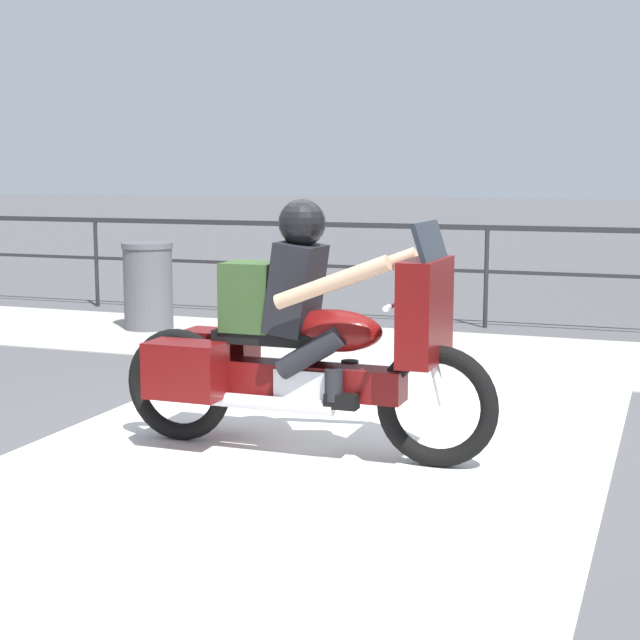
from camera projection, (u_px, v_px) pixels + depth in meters
ground_plane at (338, 442)px, 6.38m from camera, size 120.00×120.00×0.00m
sidewalk_band at (452, 352)px, 9.54m from camera, size 44.00×2.40×0.01m
crosswalk_band at (318, 449)px, 6.22m from camera, size 3.58×6.00×0.01m
fence_railing at (487, 247)px, 10.95m from camera, size 36.00×0.05×1.16m
motorcycle at (301, 342)px, 6.05m from camera, size 2.46×0.76×1.58m
trash_bin at (148, 286)px, 10.89m from camera, size 0.57×0.57×0.97m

